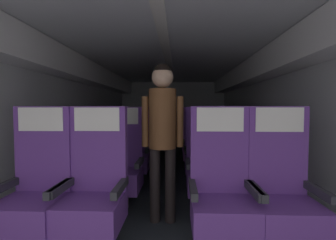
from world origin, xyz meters
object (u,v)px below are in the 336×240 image
seat_a_right_window (221,193)px  seat_e_left_aisle (148,138)px  seat_b_right_window (207,167)px  seat_c_left_window (103,152)px  seat_a_left_aisle (94,191)px  flight_attendant (162,125)px  seat_e_left_window (127,138)px  seat_a_right_aisle (283,194)px  seat_c_left_aisle (134,152)px  seat_d_left_window (117,144)px  seat_c_right_aisle (232,153)px  seat_c_right_window (201,153)px  seat_a_left_window (37,191)px  seat_b_left_aisle (121,166)px  seat_e_right_window (192,138)px  seat_b_left_window (81,165)px  seat_d_left_aisle (143,144)px  seat_b_right_aisle (248,167)px  seat_d_right_window (195,144)px  seat_d_right_aisle (221,144)px  seat_e_right_aisle (214,138)px

seat_a_right_window → seat_e_left_aisle: 3.65m
seat_b_right_window → seat_c_left_window: same height
seat_a_left_aisle → flight_attendant: flight_attendant is taller
seat_a_left_aisle → seat_e_left_window: same height
seat_a_right_aisle → seat_b_right_window: size_ratio=1.00×
seat_c_left_window → seat_c_left_aisle: size_ratio=1.00×
seat_d_left_window → seat_e_left_aisle: bearing=60.7°
seat_c_right_aisle → seat_c_left_aisle: bearing=-179.8°
seat_c_right_window → flight_attendant: bearing=-112.9°
seat_e_left_aisle → seat_a_left_window: bearing=-97.8°
seat_d_left_window → seat_e_left_aisle: same height
seat_b_left_aisle → seat_e_right_window: (1.01, 2.63, 0.00)m
seat_b_left_window → seat_b_left_aisle: size_ratio=1.00×
seat_b_left_window → seat_b_left_aisle: same height
seat_d_left_aisle → seat_b_left_window: bearing=-105.6°
seat_b_right_aisle → seat_e_left_window: (-1.99, 2.62, 0.00)m
seat_c_left_aisle → seat_d_right_window: bearing=40.1°
seat_b_right_window → seat_d_right_aisle: bearing=74.8°
seat_b_left_aisle → seat_e_right_aisle: bearing=60.3°
seat_c_left_aisle → seat_c_right_aisle: size_ratio=1.00×
seat_a_right_window → seat_c_right_window: 1.75m
seat_b_left_aisle → seat_b_right_aisle: same height
seat_a_left_aisle → seat_c_right_aisle: bearing=49.2°
seat_a_left_window → seat_b_left_window: size_ratio=1.00×
seat_d_left_aisle → seat_d_right_window: (1.01, -0.02, 0.00)m
seat_c_right_window → seat_d_left_window: (-1.52, 0.88, 0.00)m
seat_a_left_window → seat_a_right_window: bearing=0.7°
seat_c_left_window → seat_d_left_window: same height
seat_a_left_window → seat_b_left_aisle: size_ratio=1.00×
seat_b_right_window → flight_attendant: flight_attendant is taller
seat_c_right_aisle → seat_d_left_window: size_ratio=1.00×
seat_a_left_window → seat_a_right_aisle: bearing=0.3°
seat_c_left_window → seat_d_right_aisle: size_ratio=1.00×
seat_a_right_window → seat_c_right_window: bearing=89.9°
seat_e_right_aisle → flight_attendant: (-0.99, -2.97, 0.51)m
seat_b_right_aisle → seat_e_right_window: 2.67m
seat_e_right_window → flight_attendant: (-0.50, -2.96, 0.51)m
seat_e_left_window → seat_e_right_window: (1.51, 0.01, 0.00)m
seat_c_left_aisle → seat_d_left_window: bearing=119.2°
seat_d_left_window → seat_c_right_aisle: bearing=-23.3°
seat_c_left_window → seat_c_right_window: (1.52, -0.01, 0.00)m
seat_b_left_aisle → seat_d_left_window: (-0.50, 1.75, 0.00)m
seat_c_right_window → seat_d_left_window: 1.76m
seat_c_right_aisle → seat_e_right_aisle: 1.74m
seat_a_right_window → seat_d_left_aisle: same height
seat_e_left_aisle → seat_a_left_aisle: bearing=-90.1°
seat_e_left_window → seat_d_right_aisle: bearing=-23.8°
seat_a_right_aisle → seat_b_right_window: 1.00m
seat_e_right_window → flight_attendant: 3.05m
seat_b_right_aisle → seat_c_left_aisle: 1.74m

